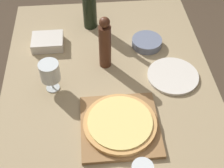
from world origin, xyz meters
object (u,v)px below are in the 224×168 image
at_px(small_bowl, 147,42).
at_px(pizza, 120,123).
at_px(wine_glass, 50,72).
at_px(pepper_mill, 105,44).
at_px(wine_bottle, 89,3).

bearing_deg(small_bowl, pizza, -111.07).
relative_size(pizza, wine_glass, 1.98).
distance_m(pizza, pepper_mill, 0.39).
bearing_deg(wine_glass, pepper_mill, 28.25).
relative_size(wine_bottle, small_bowl, 2.27).
bearing_deg(small_bowl, wine_bottle, 145.96).
bearing_deg(wine_bottle, small_bowl, -34.04).
bearing_deg(wine_bottle, pepper_mill, -79.28).
distance_m(wine_bottle, small_bowl, 0.37).
xyz_separation_m(wine_bottle, pepper_mill, (0.06, -0.32, -0.01)).
xyz_separation_m(pepper_mill, small_bowl, (0.23, 0.12, -0.11)).
bearing_deg(pizza, small_bowl, 68.93).
bearing_deg(pepper_mill, pizza, -85.03).
relative_size(pizza, small_bowl, 1.94).
height_order(pizza, wine_bottle, wine_bottle).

